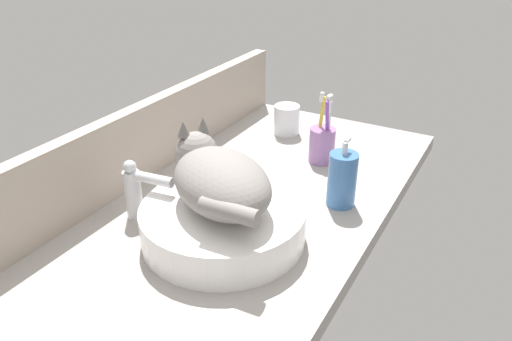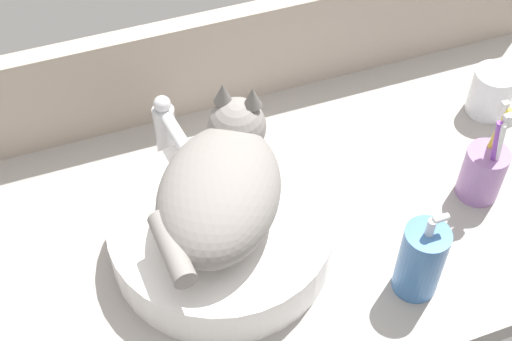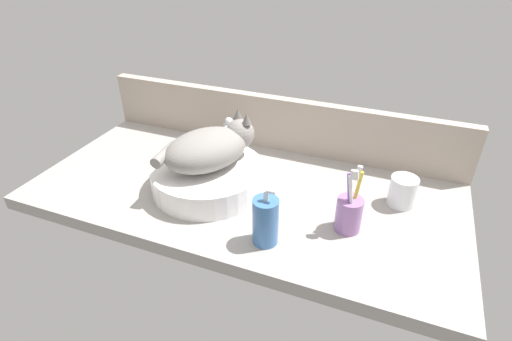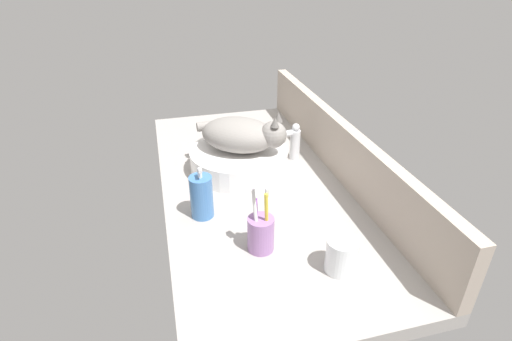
% 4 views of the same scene
% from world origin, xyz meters
% --- Properties ---
extents(ground_plane, '(1.27, 0.60, 0.04)m').
position_xyz_m(ground_plane, '(0.00, 0.00, -0.02)').
color(ground_plane, '#9E9993').
extents(backsplash_panel, '(1.27, 0.04, 0.18)m').
position_xyz_m(backsplash_panel, '(0.00, 0.28, 0.09)').
color(backsplash_panel, '#AD9E8E').
rests_on(backsplash_panel, ground_plane).
extents(sink_basin, '(0.33, 0.33, 0.07)m').
position_xyz_m(sink_basin, '(-0.10, -0.04, 0.04)').
color(sink_basin, white).
rests_on(sink_basin, ground_plane).
extents(cat, '(0.27, 0.30, 0.14)m').
position_xyz_m(cat, '(-0.09, -0.02, 0.13)').
color(cat, gray).
rests_on(cat, sink_basin).
extents(faucet, '(0.04, 0.12, 0.14)m').
position_xyz_m(faucet, '(-0.13, 0.16, 0.07)').
color(faucet, silver).
rests_on(faucet, ground_plane).
extents(soap_dispenser, '(0.06, 0.06, 0.16)m').
position_xyz_m(soap_dispenser, '(0.14, -0.19, 0.06)').
color(soap_dispenser, '#3F72B2').
rests_on(soap_dispenser, ground_plane).
extents(toothbrush_cup, '(0.07, 0.07, 0.19)m').
position_xyz_m(toothbrush_cup, '(0.32, -0.07, 0.05)').
color(toothbrush_cup, '#996BA8').
rests_on(toothbrush_cup, ground_plane).
extents(water_glass, '(0.08, 0.08, 0.09)m').
position_xyz_m(water_glass, '(0.44, 0.09, 0.04)').
color(water_glass, white).
rests_on(water_glass, ground_plane).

